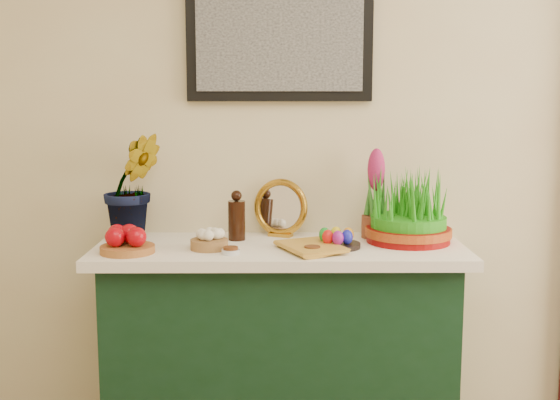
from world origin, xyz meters
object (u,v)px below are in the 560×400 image
object	(u,v)px
mirror	(281,208)
hyacinth_green	(132,169)
sideboard	(280,361)
book	(287,249)
wheatgrass_sabzeh	(409,212)

from	to	relation	value
mirror	hyacinth_green	bearing A→B (deg)	-174.40
sideboard	hyacinth_green	distance (m)	0.95
sideboard	hyacinth_green	xyz separation A→B (m)	(-0.58, 0.12, 0.74)
hyacinth_green	book	xyz separation A→B (m)	(0.60, -0.26, -0.26)
sideboard	book	bearing A→B (deg)	-79.95
hyacinth_green	book	world-z (taller)	hyacinth_green
sideboard	wheatgrass_sabzeh	size ratio (longest dim) A/B	3.90
mirror	book	xyz separation A→B (m)	(0.02, -0.32, -0.10)
hyacinth_green	sideboard	bearing A→B (deg)	-36.05
hyacinth_green	wheatgrass_sabzeh	distance (m)	1.09
sideboard	book	world-z (taller)	book
hyacinth_green	mirror	xyz separation A→B (m)	(0.58, 0.06, -0.17)
sideboard	hyacinth_green	bearing A→B (deg)	168.55
hyacinth_green	mirror	size ratio (longest dim) A/B	2.38
mirror	wheatgrass_sabzeh	distance (m)	0.51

